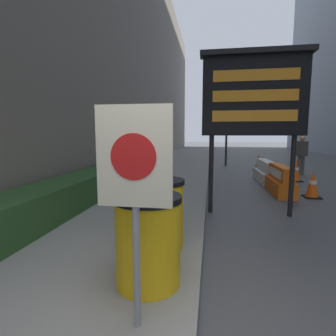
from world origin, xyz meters
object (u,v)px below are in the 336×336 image
object	(u,v)px
warning_sign	(135,176)
traffic_cone_far	(296,171)
message_board	(254,96)
traffic_light_near_curb	(227,110)
traffic_cone_near	(258,163)
traffic_cone_mid	(313,185)
barrel_drum_foreground	(148,240)
barrel_drum_middle	(159,213)
jersey_barrier_white	(266,172)
pedestrian_worker	(302,152)
jersey_barrier_orange_far	(280,181)

from	to	relation	value
warning_sign	traffic_cone_far	world-z (taller)	warning_sign
message_board	traffic_light_near_curb	bearing A→B (deg)	90.03
warning_sign	traffic_cone_near	size ratio (longest dim) A/B	2.25
traffic_cone_mid	traffic_light_near_curb	xyz separation A→B (m)	(-1.91, 7.15, 2.65)
barrel_drum_foreground	message_board	xyz separation A→B (m)	(1.48, 3.12, 1.87)
traffic_cone_far	traffic_light_near_curb	size ratio (longest dim) A/B	0.19
message_board	traffic_light_near_curb	size ratio (longest dim) A/B	0.81
barrel_drum_middle	traffic_cone_near	xyz separation A→B (m)	(2.93, 9.26, -0.22)
traffic_cone_mid	traffic_cone_far	world-z (taller)	traffic_cone_far
barrel_drum_foreground	traffic_cone_near	xyz separation A→B (m)	(2.87, 10.21, -0.22)
barrel_drum_middle	traffic_cone_mid	xyz separation A→B (m)	(3.44, 3.99, -0.25)
message_board	traffic_cone_far	world-z (taller)	message_board
jersey_barrier_white	traffic_light_near_curb	size ratio (longest dim) A/B	0.49
traffic_cone_near	pedestrian_worker	world-z (taller)	pedestrian_worker
traffic_light_near_curb	traffic_cone_near	bearing A→B (deg)	-53.31
barrel_drum_foreground	barrel_drum_middle	distance (m)	0.96
traffic_cone_far	traffic_cone_mid	bearing A→B (deg)	-97.55
barrel_drum_foreground	traffic_light_near_curb	world-z (taller)	traffic_light_near_curb
message_board	traffic_cone_near	bearing A→B (deg)	78.91
pedestrian_worker	warning_sign	bearing A→B (deg)	34.58
jersey_barrier_white	traffic_cone_near	distance (m)	2.87
traffic_cone_near	traffic_cone_far	size ratio (longest dim) A/B	1.01
jersey_barrier_orange_far	traffic_light_near_curb	xyz separation A→B (m)	(-1.17, 6.76, 2.65)
jersey_barrier_orange_far	pedestrian_worker	world-z (taller)	pedestrian_worker
barrel_drum_middle	pedestrian_worker	distance (m)	9.44
jersey_barrier_white	traffic_cone_near	size ratio (longest dim) A/B	2.54
warning_sign	pedestrian_worker	xyz separation A→B (m)	(4.38, 9.90, -0.42)
barrel_drum_middle	traffic_cone_near	world-z (taller)	barrel_drum_middle
barrel_drum_middle	traffic_cone_mid	distance (m)	5.27
barrel_drum_middle	traffic_cone_far	size ratio (longest dim) A/B	1.20
traffic_cone_far	pedestrian_worker	bearing A→B (deg)	67.12
warning_sign	barrel_drum_foreground	bearing A→B (deg)	95.11
warning_sign	traffic_cone_far	size ratio (longest dim) A/B	2.26
message_board	jersey_barrier_orange_far	bearing A→B (deg)	62.13
barrel_drum_middle	traffic_light_near_curb	bearing A→B (deg)	82.13
message_board	jersey_barrier_white	xyz separation A→B (m)	(1.16, 4.23, -2.15)
message_board	traffic_cone_mid	distance (m)	3.38
warning_sign	traffic_cone_far	distance (m)	9.05
traffic_light_near_curb	message_board	bearing A→B (deg)	-89.97
warning_sign	jersey_barrier_white	bearing A→B (deg)	72.11
traffic_cone_near	traffic_cone_mid	bearing A→B (deg)	-84.47
barrel_drum_foreground	warning_sign	xyz separation A→B (m)	(0.06, -0.65, 0.78)
jersey_barrier_white	pedestrian_worker	distance (m)	2.69
pedestrian_worker	barrel_drum_middle	bearing A→B (deg)	29.94
message_board	traffic_cone_near	xyz separation A→B (m)	(1.39, 7.09, -2.09)
jersey_barrier_orange_far	jersey_barrier_white	distance (m)	2.03
barrel_drum_middle	traffic_cone_near	bearing A→B (deg)	72.42
barrel_drum_foreground	jersey_barrier_white	distance (m)	7.81
barrel_drum_foreground	jersey_barrier_white	world-z (taller)	barrel_drum_foreground
barrel_drum_middle	traffic_cone_mid	size ratio (longest dim) A/B	1.30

